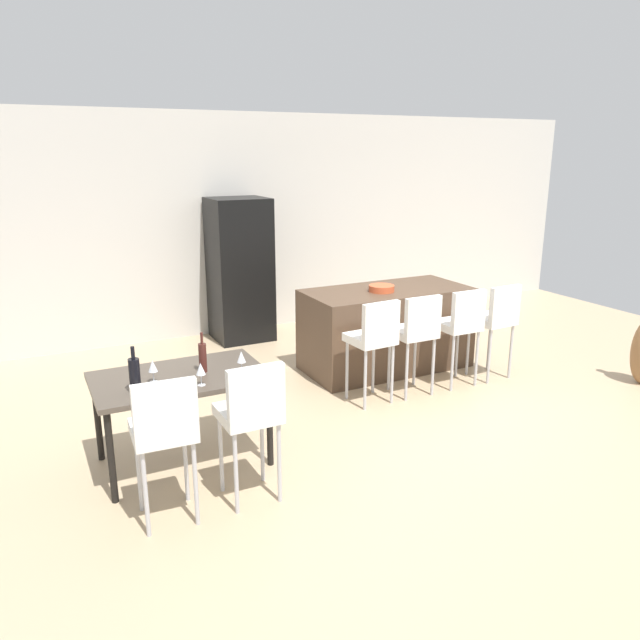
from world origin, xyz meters
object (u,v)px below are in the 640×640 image
(wine_glass_right, at_px, (241,357))
(kitchen_island, at_px, (386,329))
(bar_chair_far, at_px, (496,317))
(bar_chair_right, at_px, (461,322))
(refrigerator, at_px, (240,270))
(fruit_bowl, at_px, (382,288))
(wine_glass_middle, at_px, (153,366))
(dining_chair_near, at_px, (164,427))
(wine_glass_left, at_px, (201,369))
(dining_chair_far, at_px, (251,410))
(wine_bottle_end, at_px, (135,375))
(bar_chair_middle, at_px, (416,329))
(bar_chair_left, at_px, (374,336))
(dining_table, at_px, (180,384))
(wine_bottle_inner, at_px, (203,357))

(wine_glass_right, bearing_deg, kitchen_island, 30.97)
(bar_chair_far, bearing_deg, kitchen_island, 136.07)
(bar_chair_right, xyz_separation_m, refrigerator, (-1.47, 2.64, 0.22))
(fruit_bowl, bearing_deg, wine_glass_middle, -157.24)
(dining_chair_near, xyz_separation_m, wine_glass_middle, (0.09, 0.72, 0.17))
(kitchen_island, xyz_separation_m, wine_glass_left, (-2.55, -1.43, 0.40))
(dining_chair_far, relative_size, wine_glass_middle, 6.03)
(bar_chair_right, xyz_separation_m, wine_bottle_end, (-3.38, -0.54, 0.18))
(bar_chair_right, bearing_deg, fruit_bowl, 123.37)
(bar_chair_right, xyz_separation_m, bar_chair_far, (0.48, 0.00, 0.00))
(bar_chair_right, xyz_separation_m, dining_chair_far, (-2.72, -1.11, 0.00))
(bar_chair_middle, xyz_separation_m, fruit_bowl, (0.07, 0.76, 0.26))
(bar_chair_left, relative_size, wine_glass_right, 6.03)
(kitchen_island, height_order, wine_glass_middle, kitchen_island)
(kitchen_island, distance_m, wine_glass_left, 2.95)
(bar_chair_far, height_order, dining_table, bar_chair_far)
(bar_chair_far, xyz_separation_m, wine_bottle_inner, (-3.31, -0.34, 0.16))
(wine_bottle_inner, bearing_deg, kitchen_island, 25.39)
(refrigerator, bearing_deg, bar_chair_middle, -71.07)
(bar_chair_middle, distance_m, bar_chair_right, 0.56)
(wine_bottle_inner, relative_size, fruit_bowl, 1.15)
(wine_glass_left, bearing_deg, bar_chair_far, 10.14)
(dining_chair_far, relative_size, fruit_bowl, 3.74)
(bar_chair_middle, height_order, refrigerator, refrigerator)
(wine_bottle_end, height_order, wine_bottle_inner, wine_bottle_end)
(bar_chair_far, height_order, wine_glass_left, bar_chair_far)
(dining_table, xyz_separation_m, wine_bottle_end, (-0.37, -0.20, 0.21))
(wine_bottle_end, relative_size, wine_bottle_inner, 1.08)
(bar_chair_middle, height_order, wine_glass_left, bar_chair_middle)
(wine_glass_middle, xyz_separation_m, fruit_bowl, (2.73, 1.14, 0.09))
(bar_chair_right, distance_m, wine_glass_right, 2.62)
(dining_chair_far, relative_size, wine_glass_right, 6.03)
(dining_table, height_order, dining_chair_far, dining_chair_far)
(bar_chair_left, height_order, fruit_bowl, bar_chair_left)
(bar_chair_left, bearing_deg, bar_chair_middle, -0.02)
(bar_chair_left, relative_size, wine_bottle_end, 3.03)
(bar_chair_middle, distance_m, dining_chair_far, 2.43)
(bar_chair_left, bearing_deg, bar_chair_far, -0.00)
(dining_chair_near, distance_m, refrigerator, 4.19)
(kitchen_island, height_order, bar_chair_right, bar_chair_right)
(kitchen_island, distance_m, bar_chair_right, 0.94)
(bar_chair_far, relative_size, fruit_bowl, 3.74)
(kitchen_island, distance_m, wine_glass_right, 2.58)
(bar_chair_far, bearing_deg, dining_table, -174.50)
(kitchen_island, bearing_deg, dining_chair_far, -140.48)
(wine_glass_right, height_order, fruit_bowl, fruit_bowl)
(bar_chair_far, xyz_separation_m, dining_table, (-3.50, -0.34, -0.03))
(bar_chair_middle, bearing_deg, fruit_bowl, 85.06)
(bar_chair_right, distance_m, dining_table, 3.04)
(dining_chair_far, xyz_separation_m, wine_bottle_inner, (-0.11, 0.77, 0.16))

